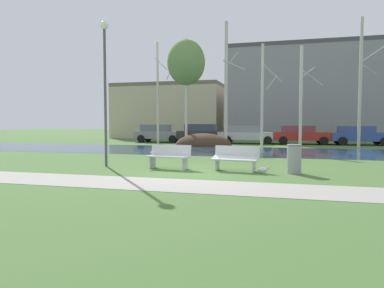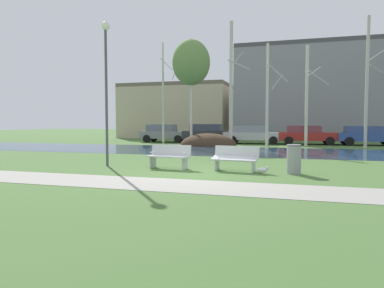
# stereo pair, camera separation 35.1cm
# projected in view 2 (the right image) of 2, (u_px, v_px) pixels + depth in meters

# --- Properties ---
(ground_plane) EXTENTS (120.00, 120.00, 0.00)m
(ground_plane) POSITION_uv_depth(u_px,v_px,m) (240.00, 151.00, 21.34)
(ground_plane) COLOR #476B33
(paved_path_strip) EXTENTS (60.00, 1.95, 0.01)m
(paved_path_strip) POSITION_uv_depth(u_px,v_px,m) (170.00, 185.00, 9.55)
(paved_path_strip) COLOR #9E998E
(paved_path_strip) RESTS_ON ground
(river_band) EXTENTS (80.00, 7.09, 0.01)m
(river_band) POSITION_uv_depth(u_px,v_px,m) (238.00, 151.00, 20.79)
(river_band) COLOR #284256
(river_band) RESTS_ON ground
(soil_mound) EXTENTS (4.21, 2.96, 1.80)m
(soil_mound) POSITION_uv_depth(u_px,v_px,m) (208.00, 145.00, 26.04)
(soil_mound) COLOR #423021
(soil_mound) RESTS_ON ground
(bench_left) EXTENTS (1.65, 0.74, 0.87)m
(bench_left) POSITION_uv_depth(u_px,v_px,m) (169.00, 156.00, 12.96)
(bench_left) COLOR silver
(bench_left) RESTS_ON ground
(bench_right) EXTENTS (1.65, 0.74, 0.87)m
(bench_right) POSITION_uv_depth(u_px,v_px,m) (235.00, 158.00, 12.26)
(bench_right) COLOR silver
(bench_right) RESTS_ON ground
(trash_bin) EXTENTS (0.49, 0.49, 0.97)m
(trash_bin) POSITION_uv_depth(u_px,v_px,m) (294.00, 159.00, 11.59)
(trash_bin) COLOR gray
(trash_bin) RESTS_ON ground
(seagull) EXTENTS (0.45, 0.17, 0.26)m
(seagull) POSITION_uv_depth(u_px,v_px,m) (263.00, 170.00, 11.67)
(seagull) COLOR white
(seagull) RESTS_ON ground
(streetlamp) EXTENTS (0.32, 0.32, 5.52)m
(streetlamp) POSITION_uv_depth(u_px,v_px,m) (106.00, 71.00, 13.52)
(streetlamp) COLOR #4C4C51
(streetlamp) RESTS_ON ground
(birch_far_left) EXTENTS (1.43, 2.23, 8.01)m
(birch_far_left) POSITION_uv_depth(u_px,v_px,m) (163.00, 92.00, 28.06)
(birch_far_left) COLOR beige
(birch_far_left) RESTS_ON ground
(birch_left) EXTENTS (2.83, 2.83, 7.92)m
(birch_left) POSITION_uv_depth(u_px,v_px,m) (191.00, 63.00, 26.34)
(birch_left) COLOR beige
(birch_left) RESTS_ON ground
(birch_center_left) EXTENTS (1.50, 2.29, 8.94)m
(birch_center_left) POSITION_uv_depth(u_px,v_px,m) (231.00, 83.00, 25.46)
(birch_center_left) COLOR beige
(birch_center_left) RESTS_ON ground
(birch_center) EXTENTS (1.49, 2.40, 7.18)m
(birch_center) POSITION_uv_depth(u_px,v_px,m) (268.00, 94.00, 24.58)
(birch_center) COLOR beige
(birch_center) RESTS_ON ground
(birch_center_right) EXTENTS (1.60, 2.40, 7.17)m
(birch_center_right) POSITION_uv_depth(u_px,v_px,m) (307.00, 95.00, 25.09)
(birch_center_right) COLOR beige
(birch_center_right) RESTS_ON ground
(birch_right) EXTENTS (1.51, 2.32, 8.58)m
(birch_right) POSITION_uv_depth(u_px,v_px,m) (367.00, 81.00, 22.91)
(birch_right) COLOR #BCB7A8
(birch_right) RESTS_ON ground
(parked_van_nearest_grey) EXTENTS (4.27, 2.22, 1.53)m
(parked_van_nearest_grey) POSITION_uv_depth(u_px,v_px,m) (164.00, 133.00, 30.46)
(parked_van_nearest_grey) COLOR slate
(parked_van_nearest_grey) RESTS_ON ground
(parked_sedan_second_dark) EXTENTS (4.60, 2.14, 1.56)m
(parked_sedan_second_dark) POSITION_uv_depth(u_px,v_px,m) (209.00, 133.00, 29.47)
(parked_sedan_second_dark) COLOR #282B30
(parked_sedan_second_dark) RESTS_ON ground
(parked_hatch_third_silver) EXTENTS (4.79, 2.19, 1.42)m
(parked_hatch_third_silver) POSITION_uv_depth(u_px,v_px,m) (252.00, 134.00, 28.15)
(parked_hatch_third_silver) COLOR #B2B5BC
(parked_hatch_third_silver) RESTS_ON ground
(parked_wagon_fourth_red) EXTENTS (4.54, 2.30, 1.45)m
(parked_wagon_fourth_red) POSITION_uv_depth(u_px,v_px,m) (307.00, 134.00, 27.23)
(parked_wagon_fourth_red) COLOR maroon
(parked_wagon_fourth_red) RESTS_ON ground
(parked_suv_fifth_blue) EXTENTS (4.42, 2.24, 1.43)m
(parked_suv_fifth_blue) POSITION_uv_depth(u_px,v_px,m) (366.00, 135.00, 26.11)
(parked_suv_fifth_blue) COLOR #2D4793
(parked_suv_fifth_blue) RESTS_ON ground
(building_beige_block) EXTENTS (11.80, 6.37, 5.93)m
(building_beige_block) POSITION_uv_depth(u_px,v_px,m) (177.00, 111.00, 39.70)
(building_beige_block) COLOR #BCAD8E
(building_beige_block) RESTS_ON ground
(building_grey_warehouse) EXTENTS (17.73, 9.27, 9.22)m
(building_grey_warehouse) POSITION_uv_depth(u_px,v_px,m) (328.00, 94.00, 35.82)
(building_grey_warehouse) COLOR gray
(building_grey_warehouse) RESTS_ON ground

